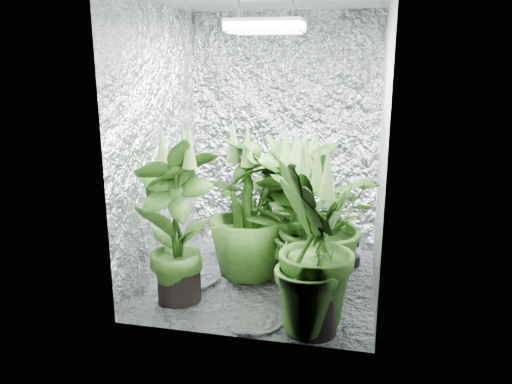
{
  "coord_description": "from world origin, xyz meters",
  "views": [
    {
      "loc": [
        0.68,
        -3.39,
        1.6
      ],
      "look_at": [
        -0.06,
        0.0,
        0.69
      ],
      "focal_mm": 35.0,
      "sensor_mm": 36.0,
      "label": 1
    }
  ],
  "objects_px": {
    "plant_a": "(260,211)",
    "plant_f": "(177,221)",
    "plant_d": "(249,209)",
    "plant_e": "(314,220)",
    "plant_g": "(315,250)",
    "plant_c": "(304,209)",
    "grow_lamp": "(265,26)",
    "circulation_fan": "(348,247)",
    "plant_b": "(286,211)"
  },
  "relations": [
    {
      "from": "plant_a",
      "to": "plant_f",
      "type": "distance_m",
      "value": 0.83
    },
    {
      "from": "plant_d",
      "to": "plant_e",
      "type": "height_order",
      "value": "plant_d"
    },
    {
      "from": "plant_a",
      "to": "plant_g",
      "type": "bearing_deg",
      "value": -60.54
    },
    {
      "from": "plant_g",
      "to": "plant_c",
      "type": "bearing_deg",
      "value": 100.66
    },
    {
      "from": "plant_g",
      "to": "plant_f",
      "type": "bearing_deg",
      "value": 166.25
    },
    {
      "from": "plant_f",
      "to": "plant_g",
      "type": "xyz_separation_m",
      "value": [
        0.95,
        -0.23,
        -0.04
      ]
    },
    {
      "from": "grow_lamp",
      "to": "plant_c",
      "type": "bearing_deg",
      "value": 50.1
    },
    {
      "from": "plant_c",
      "to": "circulation_fan",
      "type": "distance_m",
      "value": 0.51
    },
    {
      "from": "plant_e",
      "to": "plant_a",
      "type": "bearing_deg",
      "value": 144.28
    },
    {
      "from": "grow_lamp",
      "to": "plant_g",
      "type": "height_order",
      "value": "grow_lamp"
    },
    {
      "from": "circulation_fan",
      "to": "plant_g",
      "type": "bearing_deg",
      "value": -102.19
    },
    {
      "from": "plant_b",
      "to": "plant_g",
      "type": "relative_size",
      "value": 1.01
    },
    {
      "from": "plant_a",
      "to": "plant_d",
      "type": "bearing_deg",
      "value": -96.82
    },
    {
      "from": "grow_lamp",
      "to": "plant_b",
      "type": "distance_m",
      "value": 1.3
    },
    {
      "from": "grow_lamp",
      "to": "circulation_fan",
      "type": "distance_m",
      "value": 1.83
    },
    {
      "from": "circulation_fan",
      "to": "plant_c",
      "type": "bearing_deg",
      "value": -158.77
    },
    {
      "from": "plant_c",
      "to": "plant_g",
      "type": "height_order",
      "value": "plant_g"
    },
    {
      "from": "plant_c",
      "to": "plant_e",
      "type": "distance_m",
      "value": 0.35
    },
    {
      "from": "plant_b",
      "to": "plant_c",
      "type": "xyz_separation_m",
      "value": [
        0.11,
        0.21,
        -0.04
      ]
    },
    {
      "from": "plant_b",
      "to": "plant_f",
      "type": "relative_size",
      "value": 0.95
    },
    {
      "from": "plant_a",
      "to": "plant_b",
      "type": "distance_m",
      "value": 0.33
    },
    {
      "from": "grow_lamp",
      "to": "plant_a",
      "type": "height_order",
      "value": "grow_lamp"
    },
    {
      "from": "grow_lamp",
      "to": "plant_d",
      "type": "xyz_separation_m",
      "value": [
        -0.13,
        0.05,
        -1.28
      ]
    },
    {
      "from": "plant_b",
      "to": "plant_d",
      "type": "xyz_separation_m",
      "value": [
        -0.27,
        -0.04,
        0.01
      ]
    },
    {
      "from": "plant_e",
      "to": "circulation_fan",
      "type": "bearing_deg",
      "value": 64.5
    },
    {
      "from": "grow_lamp",
      "to": "circulation_fan",
      "type": "height_order",
      "value": "grow_lamp"
    },
    {
      "from": "grow_lamp",
      "to": "plant_d",
      "type": "height_order",
      "value": "grow_lamp"
    },
    {
      "from": "plant_a",
      "to": "plant_f",
      "type": "xyz_separation_m",
      "value": [
        -0.42,
        -0.71,
        0.11
      ]
    },
    {
      "from": "plant_b",
      "to": "plant_f",
      "type": "bearing_deg",
      "value": -143.0
    },
    {
      "from": "plant_a",
      "to": "circulation_fan",
      "type": "bearing_deg",
      "value": 12.91
    },
    {
      "from": "plant_a",
      "to": "plant_f",
      "type": "relative_size",
      "value": 0.79
    },
    {
      "from": "plant_f",
      "to": "circulation_fan",
      "type": "xyz_separation_m",
      "value": [
        1.11,
        0.87,
        -0.41
      ]
    },
    {
      "from": "plant_a",
      "to": "circulation_fan",
      "type": "xyz_separation_m",
      "value": [
        0.69,
        0.16,
        -0.31
      ]
    },
    {
      "from": "plant_f",
      "to": "plant_g",
      "type": "bearing_deg",
      "value": -13.75
    },
    {
      "from": "plant_f",
      "to": "circulation_fan",
      "type": "bearing_deg",
      "value": 38.07
    },
    {
      "from": "plant_g",
      "to": "plant_a",
      "type": "bearing_deg",
      "value": 119.46
    },
    {
      "from": "plant_c",
      "to": "plant_f",
      "type": "distance_m",
      "value": 1.05
    },
    {
      "from": "plant_d",
      "to": "plant_f",
      "type": "distance_m",
      "value": 0.6
    },
    {
      "from": "plant_a",
      "to": "plant_d",
      "type": "height_order",
      "value": "plant_d"
    },
    {
      "from": "plant_g",
      "to": "circulation_fan",
      "type": "relative_size",
      "value": 3.11
    },
    {
      "from": "plant_d",
      "to": "plant_e",
      "type": "xyz_separation_m",
      "value": [
        0.49,
        -0.08,
        -0.03
      ]
    },
    {
      "from": "grow_lamp",
      "to": "circulation_fan",
      "type": "bearing_deg",
      "value": 37.88
    },
    {
      "from": "plant_a",
      "to": "plant_g",
      "type": "relative_size",
      "value": 0.85
    },
    {
      "from": "grow_lamp",
      "to": "plant_g",
      "type": "distance_m",
      "value": 1.51
    },
    {
      "from": "plant_b",
      "to": "plant_c",
      "type": "height_order",
      "value": "plant_b"
    },
    {
      "from": "plant_a",
      "to": "plant_e",
      "type": "bearing_deg",
      "value": -35.72
    },
    {
      "from": "plant_g",
      "to": "plant_e",
      "type": "bearing_deg",
      "value": 96.66
    },
    {
      "from": "grow_lamp",
      "to": "plant_f",
      "type": "bearing_deg",
      "value": -141.72
    },
    {
      "from": "plant_d",
      "to": "grow_lamp",
      "type": "bearing_deg",
      "value": -22.48
    },
    {
      "from": "plant_a",
      "to": "plant_e",
      "type": "xyz_separation_m",
      "value": [
        0.46,
        -0.33,
        0.05
      ]
    }
  ]
}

